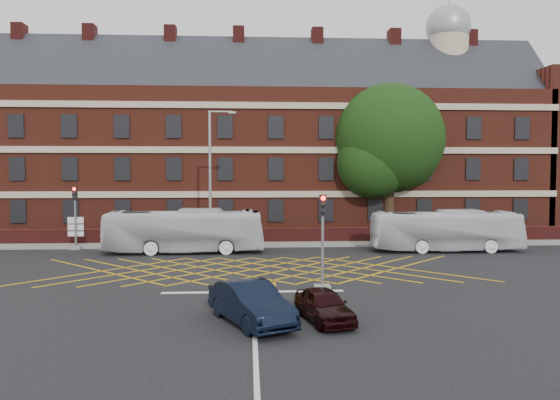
{
  "coord_description": "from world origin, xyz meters",
  "views": [
    {
      "loc": [
        -0.2,
        -27.26,
        5.3
      ],
      "look_at": [
        1.48,
        1.5,
        3.79
      ],
      "focal_mm": 35.0,
      "sensor_mm": 36.0,
      "label": 1
    }
  ],
  "objects": [
    {
      "name": "street_lamp",
      "position": [
        -2.67,
        9.28,
        3.24
      ],
      "size": [
        2.25,
        1.0,
        9.32
      ],
      "color": "slate",
      "rests_on": "ground"
    },
    {
      "name": "traffic_light_near",
      "position": [
        3.12,
        -3.22,
        1.76
      ],
      "size": [
        0.7,
        0.7,
        4.27
      ],
      "color": "slate",
      "rests_on": "ground"
    },
    {
      "name": "boundary_wall",
      "position": [
        0.0,
        13.0,
        0.55
      ],
      "size": [
        56.0,
        0.5,
        1.1
      ],
      "primitive_type": "cube",
      "color": "#4C1614",
      "rests_on": "ground"
    },
    {
      "name": "utility_cabinet",
      "position": [
        0.67,
        -5.87,
        0.44
      ],
      "size": [
        0.43,
        0.42,
        0.87
      ],
      "primitive_type": "cube",
      "color": "orange",
      "rests_on": "ground"
    },
    {
      "name": "ground",
      "position": [
        0.0,
        0.0,
        0.0
      ],
      "size": [
        120.0,
        120.0,
        0.0
      ],
      "primitive_type": "plane",
      "color": "black",
      "rests_on": "ground"
    },
    {
      "name": "stop_line",
      "position": [
        0.0,
        -3.5,
        0.01
      ],
      "size": [
        8.0,
        0.3,
        0.02
      ],
      "primitive_type": "cube",
      "color": "silver",
      "rests_on": "ground"
    },
    {
      "name": "victorian_building",
      "position": [
        0.25,
        22.0,
        7.84
      ],
      "size": [
        51.0,
        12.17,
        20.4
      ],
      "color": "#5F2418",
      "rests_on": "ground"
    },
    {
      "name": "box_junction_hatching",
      "position": [
        0.0,
        2.0,
        0.01
      ],
      "size": [
        8.22,
        8.22,
        0.02
      ],
      "primitive_type": "cube",
      "rotation": [
        0.0,
        0.0,
        0.79
      ],
      "color": "#CC990C",
      "rests_on": "ground"
    },
    {
      "name": "direction_signs",
      "position": [
        -12.23,
        11.41,
        1.38
      ],
      "size": [
        1.1,
        0.16,
        2.2
      ],
      "color": "gray",
      "rests_on": "ground"
    },
    {
      "name": "centre_line",
      "position": [
        0.0,
        -10.0,
        0.01
      ],
      "size": [
        0.15,
        14.0,
        0.02
      ],
      "primitive_type": "cube",
      "color": "silver",
      "rests_on": "ground"
    },
    {
      "name": "car_maroon",
      "position": [
        2.47,
        -8.34,
        0.58
      ],
      "size": [
        2.13,
        3.65,
        1.17
      ],
      "primitive_type": "imported",
      "rotation": [
        0.0,
        0.0,
        0.23
      ],
      "color": "black",
      "rests_on": "ground"
    },
    {
      "name": "deciduous_tree",
      "position": [
        11.08,
        16.08,
        7.35
      ],
      "size": [
        8.77,
        8.77,
        12.35
      ],
      "color": "black",
      "rests_on": "ground"
    },
    {
      "name": "bus_left",
      "position": [
        -4.35,
        8.34,
        1.44
      ],
      "size": [
        10.36,
        2.6,
        2.87
      ],
      "primitive_type": "imported",
      "rotation": [
        0.0,
        0.0,
        1.59
      ],
      "color": "silver",
      "rests_on": "ground"
    },
    {
      "name": "far_pavement",
      "position": [
        0.0,
        12.0,
        0.06
      ],
      "size": [
        60.0,
        3.0,
        0.12
      ],
      "primitive_type": "cube",
      "color": "slate",
      "rests_on": "ground"
    },
    {
      "name": "bus_right",
      "position": [
        12.91,
        8.03,
        1.38
      ],
      "size": [
        9.93,
        2.5,
        2.75
      ],
      "primitive_type": "imported",
      "rotation": [
        0.0,
        0.0,
        1.55
      ],
      "color": "silver",
      "rests_on": "ground"
    },
    {
      "name": "traffic_light_far",
      "position": [
        -11.95,
        10.42,
        1.76
      ],
      "size": [
        0.7,
        0.7,
        4.27
      ],
      "color": "slate",
      "rests_on": "ground"
    },
    {
      "name": "car_navy",
      "position": [
        -0.12,
        -8.48,
        0.73
      ],
      "size": [
        3.25,
        4.65,
        1.45
      ],
      "primitive_type": "imported",
      "rotation": [
        0.0,
        0.0,
        0.43
      ],
      "color": "black",
      "rests_on": "ground"
    }
  ]
}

